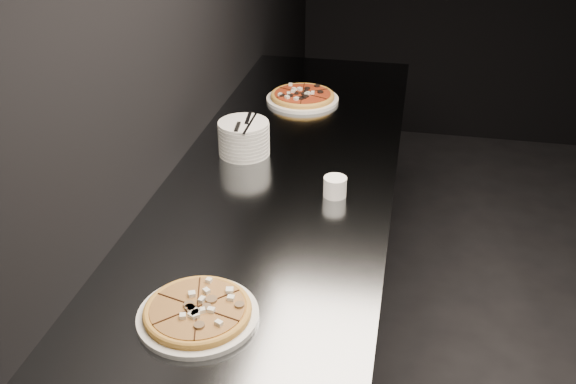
% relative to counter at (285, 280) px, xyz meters
% --- Properties ---
extents(wall_left, '(0.02, 5.00, 2.80)m').
position_rel_counter_xyz_m(wall_left, '(-0.37, 0.00, 0.94)').
color(wall_left, black).
rests_on(wall_left, floor).
extents(counter, '(0.74, 2.44, 0.92)m').
position_rel_counter_xyz_m(counter, '(0.00, 0.00, 0.00)').
color(counter, slate).
rests_on(counter, floor).
extents(pizza_mushroom, '(0.31, 0.31, 0.03)m').
position_rel_counter_xyz_m(pizza_mushroom, '(-0.05, -0.78, 0.48)').
color(pizza_mushroom, silver).
rests_on(pizza_mushroom, counter).
extents(pizza_tomato, '(0.36, 0.36, 0.04)m').
position_rel_counter_xyz_m(pizza_tomato, '(-0.05, 0.64, 0.48)').
color(pizza_tomato, silver).
rests_on(pizza_tomato, counter).
extents(plate_stack, '(0.18, 0.18, 0.12)m').
position_rel_counter_xyz_m(plate_stack, '(-0.17, 0.10, 0.52)').
color(plate_stack, silver).
rests_on(plate_stack, counter).
extents(cutlery, '(0.07, 0.19, 0.01)m').
position_rel_counter_xyz_m(cutlery, '(-0.16, 0.08, 0.58)').
color(cutlery, silver).
rests_on(cutlery, plate_stack).
extents(ramekin, '(0.07, 0.07, 0.06)m').
position_rel_counter_xyz_m(ramekin, '(0.19, -0.14, 0.49)').
color(ramekin, white).
rests_on(ramekin, counter).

